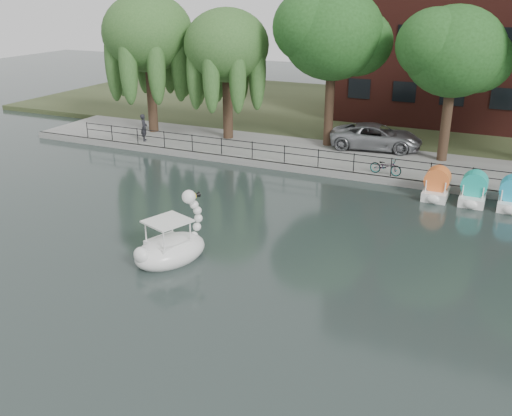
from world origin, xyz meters
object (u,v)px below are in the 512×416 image
Objects in this scene: minivan at (376,135)px; pedestrian at (144,126)px; bicycle at (386,165)px; swan_boat at (171,246)px.

pedestrian is (-13.99, -4.27, 0.12)m from minivan.
bicycle is at bearing -168.22° from minivan.
minivan is 1.82× the size of swan_boat.
swan_boat is at bearing 164.77° from bicycle.
pedestrian is at bearing 95.24° from bicycle.
swan_boat is (-3.53, -17.45, -0.72)m from minivan.
swan_boat reaches higher than pedestrian.
pedestrian is at bearing 148.28° from swan_boat.
pedestrian is 16.85m from swan_boat.
pedestrian is at bearing 99.36° from minivan.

